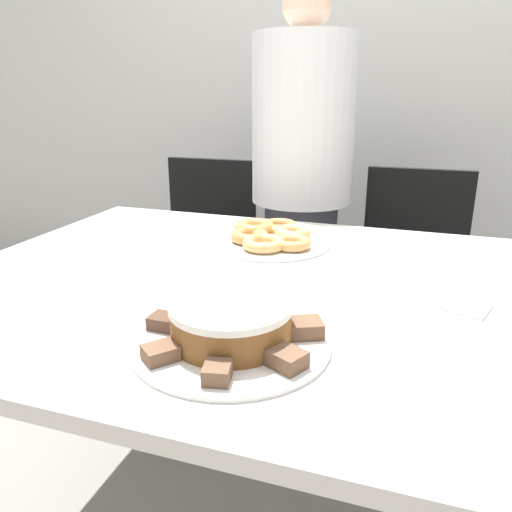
{
  "coord_description": "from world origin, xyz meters",
  "views": [
    {
      "loc": [
        0.32,
        -0.98,
        1.17
      ],
      "look_at": [
        -0.0,
        -0.01,
        0.82
      ],
      "focal_mm": 35.0,
      "sensor_mm": 36.0,
      "label": 1
    }
  ],
  "objects_px": {
    "office_chair_right": "(409,297)",
    "plate_cake": "(231,342)",
    "person_standing": "(302,190)",
    "frosted_cake": "(231,321)",
    "napkin": "(461,306)",
    "plate_donuts": "(271,242)",
    "office_chair_left": "(201,272)"
  },
  "relations": [
    {
      "from": "office_chair_left",
      "to": "napkin",
      "type": "height_order",
      "value": "office_chair_left"
    },
    {
      "from": "napkin",
      "to": "plate_donuts",
      "type": "bearing_deg",
      "value": 149.3
    },
    {
      "from": "office_chair_left",
      "to": "frosted_cake",
      "type": "relative_size",
      "value": 4.34
    },
    {
      "from": "napkin",
      "to": "person_standing",
      "type": "bearing_deg",
      "value": 121.14
    },
    {
      "from": "office_chair_right",
      "to": "plate_cake",
      "type": "xyz_separation_m",
      "value": [
        -0.27,
        -1.15,
        0.35
      ]
    },
    {
      "from": "plate_cake",
      "to": "frosted_cake",
      "type": "xyz_separation_m",
      "value": [
        0.0,
        0.0,
        0.04
      ]
    },
    {
      "from": "frosted_cake",
      "to": "plate_donuts",
      "type": "bearing_deg",
      "value": 100.18
    },
    {
      "from": "napkin",
      "to": "office_chair_right",
      "type": "bearing_deg",
      "value": 96.52
    },
    {
      "from": "plate_donuts",
      "to": "plate_cake",
      "type": "bearing_deg",
      "value": -79.82
    },
    {
      "from": "person_standing",
      "to": "frosted_cake",
      "type": "relative_size",
      "value": 7.54
    },
    {
      "from": "person_standing",
      "to": "frosted_cake",
      "type": "distance_m",
      "value": 1.17
    },
    {
      "from": "plate_cake",
      "to": "napkin",
      "type": "xyz_separation_m",
      "value": [
        0.37,
        0.28,
        -0.0
      ]
    },
    {
      "from": "person_standing",
      "to": "plate_donuts",
      "type": "xyz_separation_m",
      "value": [
        0.06,
        -0.6,
        -0.03
      ]
    },
    {
      "from": "plate_cake",
      "to": "person_standing",
      "type": "bearing_deg",
      "value": 97.86
    },
    {
      "from": "frosted_cake",
      "to": "person_standing",
      "type": "bearing_deg",
      "value": 97.86
    },
    {
      "from": "office_chair_right",
      "to": "plate_cake",
      "type": "distance_m",
      "value": 1.24
    },
    {
      "from": "person_standing",
      "to": "plate_cake",
      "type": "relative_size",
      "value": 4.6
    },
    {
      "from": "person_standing",
      "to": "office_chair_left",
      "type": "distance_m",
      "value": 0.58
    },
    {
      "from": "plate_donuts",
      "to": "napkin",
      "type": "height_order",
      "value": "plate_donuts"
    },
    {
      "from": "plate_cake",
      "to": "frosted_cake",
      "type": "distance_m",
      "value": 0.04
    },
    {
      "from": "office_chair_left",
      "to": "frosted_cake",
      "type": "distance_m",
      "value": 1.36
    },
    {
      "from": "office_chair_right",
      "to": "plate_donuts",
      "type": "xyz_separation_m",
      "value": [
        -0.37,
        -0.59,
        0.35
      ]
    },
    {
      "from": "office_chair_left",
      "to": "frosted_cake",
      "type": "height_order",
      "value": "office_chair_left"
    },
    {
      "from": "plate_donuts",
      "to": "office_chair_right",
      "type": "bearing_deg",
      "value": 57.95
    },
    {
      "from": "napkin",
      "to": "plate_cake",
      "type": "bearing_deg",
      "value": -142.79
    },
    {
      "from": "person_standing",
      "to": "napkin",
      "type": "bearing_deg",
      "value": -58.86
    },
    {
      "from": "office_chair_right",
      "to": "frosted_cake",
      "type": "xyz_separation_m",
      "value": [
        -0.27,
        -1.15,
        0.39
      ]
    },
    {
      "from": "plate_donuts",
      "to": "frosted_cake",
      "type": "bearing_deg",
      "value": -79.82
    },
    {
      "from": "office_chair_left",
      "to": "office_chair_right",
      "type": "bearing_deg",
      "value": -1.1
    },
    {
      "from": "person_standing",
      "to": "office_chair_right",
      "type": "distance_m",
      "value": 0.58
    },
    {
      "from": "person_standing",
      "to": "plate_cake",
      "type": "distance_m",
      "value": 1.17
    },
    {
      "from": "frosted_cake",
      "to": "napkin",
      "type": "bearing_deg",
      "value": 37.21
    }
  ]
}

